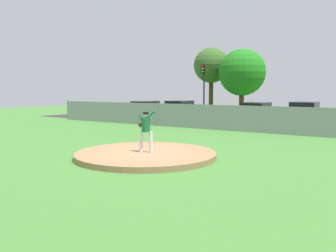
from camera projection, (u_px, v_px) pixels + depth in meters
ground_plane at (216, 139)px, 18.47m from camera, size 80.00×80.00×0.00m
asphalt_strip at (268, 126)px, 25.48m from camera, size 44.00×7.00×0.01m
pitchers_mound at (146, 155)px, 13.52m from camera, size 5.40×5.40×0.20m
pitcher_youth at (146, 127)px, 13.36m from camera, size 0.81×0.32×1.63m
baseball at (131, 156)px, 12.47m from camera, size 0.07×0.07×0.07m
chainlink_fence at (245, 119)px, 21.69m from camera, size 32.84×0.07×1.73m
parked_car_champagne at (145, 110)px, 31.97m from camera, size 2.12×4.43×1.59m
parked_car_slate at (304, 115)px, 24.13m from camera, size 1.96×4.34×1.78m
parked_car_teal at (180, 111)px, 29.67m from camera, size 1.87×4.16×1.69m
parked_car_burgundy at (256, 114)px, 26.01m from camera, size 1.86×4.43×1.67m
traffic_light_near at (204, 81)px, 32.89m from camera, size 0.28×0.46×5.00m
tree_slender_far at (211, 66)px, 37.44m from camera, size 3.74×3.74×7.08m
tree_broad_right at (242, 73)px, 34.57m from camera, size 4.60×4.60×6.62m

